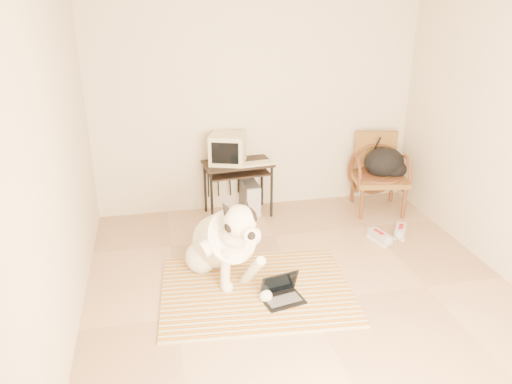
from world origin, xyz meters
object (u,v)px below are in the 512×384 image
object	(u,v)px
laptop	(282,293)
pc_tower	(250,197)
computer_desk	(238,170)
backpack	(386,164)
rattan_chair	(378,173)
dog	(224,242)
crt_monitor	(228,149)

from	to	relation	value
laptop	pc_tower	size ratio (longest dim) A/B	0.92
computer_desk	pc_tower	distance (m)	0.42
laptop	backpack	distance (m)	2.53
rattan_chair	backpack	xyz separation A→B (m)	(0.07, -0.04, 0.13)
pc_tower	rattan_chair	bearing A→B (deg)	-7.21
pc_tower	laptop	bearing A→B (deg)	-92.81
dog	backpack	world-z (taller)	dog
crt_monitor	computer_desk	bearing A→B (deg)	-14.44
laptop	pc_tower	bearing A→B (deg)	87.19
pc_tower	backpack	distance (m)	1.75
laptop	rattan_chair	size ratio (longest dim) A/B	0.42
dog	laptop	bearing A→B (deg)	-49.76
backpack	pc_tower	bearing A→B (deg)	171.70
computer_desk	backpack	distance (m)	1.85
crt_monitor	pc_tower	bearing A→B (deg)	2.76
dog	pc_tower	size ratio (longest dim) A/B	2.76
laptop	backpack	world-z (taller)	backpack
dog	backpack	size ratio (longest dim) A/B	2.32
dog	crt_monitor	world-z (taller)	crt_monitor
laptop	rattan_chair	distance (m)	2.49
computer_desk	pc_tower	bearing A→B (deg)	15.40
rattan_chair	computer_desk	bearing A→B (deg)	174.78
crt_monitor	rattan_chair	distance (m)	1.93
dog	computer_desk	bearing A→B (deg)	74.79
backpack	laptop	bearing A→B (deg)	-135.96
rattan_chair	laptop	bearing A→B (deg)	-134.11
crt_monitor	backpack	xyz separation A→B (m)	(1.95, -0.23, -0.25)
rattan_chair	dog	bearing A→B (deg)	-149.95
laptop	rattan_chair	xyz separation A→B (m)	(1.71, 1.76, 0.40)
dog	rattan_chair	distance (m)	2.48
dog	rattan_chair	bearing A→B (deg)	30.05
crt_monitor	backpack	bearing A→B (deg)	-6.79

